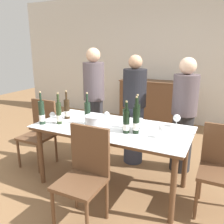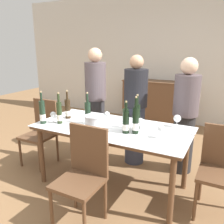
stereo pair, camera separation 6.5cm
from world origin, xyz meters
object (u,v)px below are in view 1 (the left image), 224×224
Objects in this scene: wine_bottle_5 at (126,122)px; wine_glass_0 at (177,118)px; wine_glass_1 at (140,122)px; chair_near_front at (85,170)px; sideboard_cabinet at (151,102)px; person_host at (94,101)px; wine_bottle_3 at (87,114)px; chair_left_end at (40,129)px; wine_bottle_1 at (136,121)px; wine_glass_4 at (162,129)px; dining_table at (112,133)px; ice_bucket at (94,123)px; wine_bottle_6 at (67,110)px; chair_right_end at (222,164)px; person_guest_right at (184,117)px; wine_glass_2 at (52,115)px; wine_bottle_0 at (137,117)px; wine_bottle_7 at (126,120)px; wine_bottle_4 at (42,113)px; wine_bottle_2 at (59,113)px; wine_glass_3 at (107,115)px; person_guest_left at (134,111)px.

wine_bottle_5 reaches higher than wine_glass_0.
chair_near_front is (-0.31, -0.67, -0.34)m from wine_glass_1.
sideboard_cabinet is 1.93m from person_host.
wine_bottle_3 reaches higher than wine_glass_0.
wine_glass_0 is 0.16× the size of chair_left_end.
wine_glass_4 is (0.29, -0.01, -0.05)m from wine_bottle_1.
ice_bucket is (-0.13, -0.21, 0.17)m from dining_table.
wine_bottle_1 is at bearing -4.18° from wine_bottle_3.
chair_right_end is at bearing 1.57° from wine_bottle_6.
ice_bucket is at bearing -129.76° from person_guest_right.
wine_bottle_0 is at bearing 14.54° from wine_glass_2.
dining_table is 4.89× the size of wine_bottle_6.
wine_bottle_7 is at bearing 9.95° from wine_glass_2.
chair_near_front is (0.71, -0.70, -0.35)m from wine_bottle_6.
wine_bottle_6 is at bearing 177.08° from dining_table.
sideboard_cabinet reaches higher than chair_right_end.
sideboard_cabinet is at bearing 80.84° from wine_bottle_4.
ice_bucket is 0.50× the size of wine_bottle_1.
wine_bottle_5 is at bearing -168.54° from chair_right_end.
sideboard_cabinet reaches higher than wine_glass_1.
wine_bottle_4 is 1.83m from person_guest_right.
sideboard_cabinet is at bearing 113.46° from wine_glass_0.
wine_bottle_0 is at bearing 106.34° from wine_bottle_1.
chair_left_end is 0.92m from person_host.
sideboard_cabinet is at bearing 84.10° from wine_bottle_2.
wine_bottle_2 reaches higher than wine_bottle_6.
person_guest_right is at bearing 65.54° from chair_near_front.
wine_bottle_1 is 1.02× the size of wine_bottle_4.
chair_right_end is at bearing 8.37° from wine_bottle_2.
person_host is (-0.94, 0.92, -0.06)m from wine_bottle_5.
wine_bottle_0 is 1.04m from wine_glass_2.
wine_glass_2 is (-0.39, -2.86, 0.40)m from sideboard_cabinet.
wine_bottle_2 is 1.63m from person_guest_right.
wine_glass_3 is 0.15× the size of chair_right_end.
person_guest_right reaches higher than wine_bottle_3.
wine_bottle_5 is at bearing -44.39° from person_host.
wine_glass_4 is (0.26, -0.09, -0.02)m from wine_glass_1.
wine_glass_2 is 0.08× the size of person_host.
wine_bottle_0 is at bearing -144.86° from wine_glass_0.
chair_near_front is at bearing -109.19° from wine_bottle_5.
wine_bottle_4 is 0.44× the size of chair_right_end.
wine_bottle_0 reaches higher than wine_glass_3.
person_guest_right is (1.50, 1.05, -0.13)m from wine_bottle_4.
sideboard_cabinet is 2.57m from wine_glass_0.
wine_glass_0 is 0.09× the size of person_guest_left.
chair_near_front is 0.58× the size of person_host.
wine_bottle_2 is at bearing -169.57° from wine_bottle_7.
person_guest_right is at bearing 84.83° from wine_glass_4.
wine_glass_4 is at bearing -52.60° from person_guest_left.
wine_glass_3 is at bearing 37.83° from wine_bottle_3.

